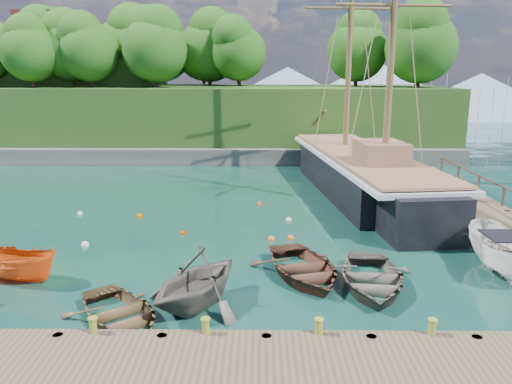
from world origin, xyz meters
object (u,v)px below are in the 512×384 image
Objects in this scene: rowboat_0 at (120,322)px; motorboat_orange at (16,280)px; cabin_boat_white at (499,271)px; rowboat_3 at (371,287)px; rowboat_1 at (197,306)px; rowboat_2 at (303,277)px; schooner at (362,177)px.

rowboat_0 is 5.58m from motorboat_orange.
rowboat_3 is at bearing -158.50° from cabin_boat_white.
rowboat_3 is 5.36m from cabin_boat_white.
cabin_boat_white is at bearing -70.89° from motorboat_orange.
cabin_boat_white is (11.10, 2.93, 0.00)m from rowboat_1.
rowboat_1 is 4.33m from rowboat_2.
rowboat_2 is 0.99× the size of cabin_boat_white.
rowboat_0 is at bearing -157.35° from cabin_boat_white.
rowboat_0 is 13.89m from cabin_boat_white.
motorboat_orange is 0.14× the size of schooner.
cabin_boat_white is 0.18× the size of schooner.
schooner is at bearing 92.88° from rowboat_1.
rowboat_2 is at bearing 165.08° from rowboat_3.
motorboat_orange is (-4.67, 3.06, 0.00)m from rowboat_0.
rowboat_3 is 1.25× the size of motorboat_orange.
schooner reaches higher than rowboat_3.
motorboat_orange is at bearing 166.07° from rowboat_2.
rowboat_1 reaches higher than cabin_boat_white.
cabin_boat_white reaches higher than rowboat_0.
rowboat_0 is 0.86× the size of rowboat_3.
motorboat_orange is at bearing -164.78° from rowboat_1.
rowboat_1 reaches higher than rowboat_2.
schooner is at bearing 19.61° from rowboat_0.
cabin_boat_white is (5.16, 1.44, 0.00)m from rowboat_3.
rowboat_3 is 0.17× the size of schooner.
cabin_boat_white reaches higher than motorboat_orange.
rowboat_1 is 1.09× the size of motorboat_orange.
rowboat_1 is at bearing -125.17° from schooner.
rowboat_2 is at bearing 64.48° from rowboat_1.
rowboat_0 is at bearing -156.46° from rowboat_3.
schooner reaches higher than motorboat_orange.
rowboat_0 is at bearing -122.46° from rowboat_1.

